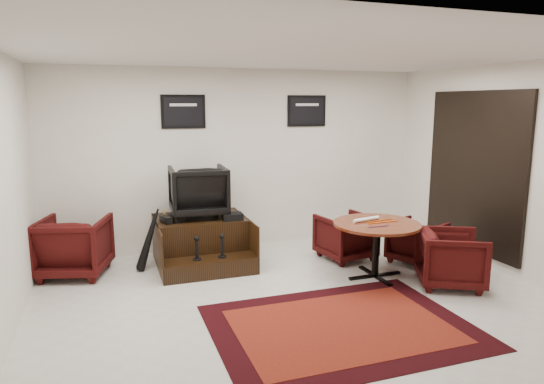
{
  "coord_description": "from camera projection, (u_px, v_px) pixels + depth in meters",
  "views": [
    {
      "loc": [
        -2.05,
        -4.87,
        2.28
      ],
      "look_at": [
        -0.04,
        0.9,
        1.15
      ],
      "focal_mm": 32.0,
      "sensor_mm": 36.0,
      "label": 1
    }
  ],
  "objects": [
    {
      "name": "table_chair_corner",
      "position": [
        451.0,
        256.0,
        6.07
      ],
      "size": [
        0.97,
        0.99,
        0.78
      ],
      "primitive_type": "imported",
      "rotation": [
        0.0,
        0.0,
        1.1
      ],
      "color": "black",
      "rests_on": "ground"
    },
    {
      "name": "umbrella_hooked",
      "position": [
        147.0,
        240.0,
        6.72
      ],
      "size": [
        0.3,
        0.11,
        0.81
      ],
      "primitive_type": null,
      "color": "black",
      "rests_on": "ground"
    },
    {
      "name": "area_rug",
      "position": [
        341.0,
        326.0,
        5.0
      ],
      "size": [
        2.64,
        1.98,
        0.01
      ],
      "color": "black",
      "rests_on": "ground"
    },
    {
      "name": "room_shell",
      "position": [
        332.0,
        147.0,
        5.52
      ],
      "size": [
        6.02,
        5.02,
        2.81
      ],
      "color": "white",
      "rests_on": "ground"
    },
    {
      "name": "table_chair_window",
      "position": [
        417.0,
        240.0,
        6.97
      ],
      "size": [
        0.84,
        0.86,
        0.68
      ],
      "primitive_type": "imported",
      "rotation": [
        0.0,
        0.0,
        2.0
      ],
      "color": "black",
      "rests_on": "ground"
    },
    {
      "name": "umbrella_black",
      "position": [
        149.0,
        239.0,
        6.62
      ],
      "size": [
        0.33,
        0.12,
        0.89
      ],
      "primitive_type": null,
      "color": "black",
      "rests_on": "ground"
    },
    {
      "name": "shine_podium",
      "position": [
        201.0,
        242.0,
        6.97
      ],
      "size": [
        1.28,
        1.31,
        0.66
      ],
      "color": "black",
      "rests_on": "ground"
    },
    {
      "name": "meeting_table",
      "position": [
        377.0,
        229.0,
        6.33
      ],
      "size": [
        1.13,
        1.13,
        0.74
      ],
      "color": "#3F1509",
      "rests_on": "ground"
    },
    {
      "name": "shoes_pair",
      "position": [
        170.0,
        219.0,
        6.66
      ],
      "size": [
        0.28,
        0.31,
        0.1
      ],
      "color": "black",
      "rests_on": "shine_podium"
    },
    {
      "name": "table_chair_back",
      "position": [
        345.0,
        234.0,
        7.15
      ],
      "size": [
        0.81,
        0.78,
        0.74
      ],
      "primitive_type": "imported",
      "rotation": [
        0.0,
        0.0,
        3.3
      ],
      "color": "black",
      "rests_on": "ground"
    },
    {
      "name": "ground",
      "position": [
        301.0,
        303.0,
        5.6
      ],
      "size": [
        6.0,
        6.0,
        0.0
      ],
      "primitive_type": "plane",
      "color": "beige",
      "rests_on": "ground"
    },
    {
      "name": "paper_roll",
      "position": [
        366.0,
        219.0,
        6.39
      ],
      "size": [
        0.42,
        0.14,
        0.05
      ],
      "primitive_type": "cylinder",
      "rotation": [
        0.0,
        1.57,
        0.21
      ],
      "color": "white",
      "rests_on": "meeting_table"
    },
    {
      "name": "shine_chair",
      "position": [
        198.0,
        189.0,
        6.96
      ],
      "size": [
        0.83,
        0.78,
        0.81
      ],
      "primitive_type": "imported",
      "rotation": [
        0.0,
        0.0,
        3.09
      ],
      "color": "black",
      "rests_on": "shine_podium"
    },
    {
      "name": "armchair_side",
      "position": [
        74.0,
        243.0,
        6.45
      ],
      "size": [
        1.03,
        1.0,
        0.87
      ],
      "primitive_type": "imported",
      "rotation": [
        0.0,
        0.0,
        2.85
      ],
      "color": "black",
      "rests_on": "ground"
    },
    {
      "name": "polish_kit",
      "position": [
        232.0,
        217.0,
        6.8
      ],
      "size": [
        0.28,
        0.2,
        0.1
      ],
      "primitive_type": "cube",
      "rotation": [
        0.0,
        0.0,
        -0.02
      ],
      "color": "black",
      "rests_on": "shine_podium"
    },
    {
      "name": "table_clutter",
      "position": [
        381.0,
        222.0,
        6.32
      ],
      "size": [
        0.57,
        0.35,
        0.01
      ],
      "color": "#D5530B",
      "rests_on": "meeting_table"
    }
  ]
}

